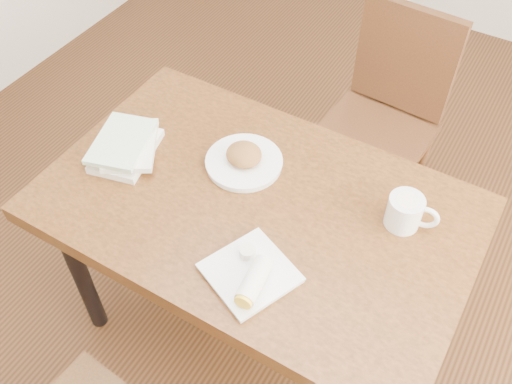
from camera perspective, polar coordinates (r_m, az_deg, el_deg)
The scene contains 7 objects.
ground at distance 2.34m, azimuth -0.00°, elevation -13.11°, with size 4.00×5.00×0.01m, color #472814.
table at distance 1.77m, azimuth -0.00°, elevation -2.79°, with size 1.29×0.81×0.75m.
chair_far at distance 2.38m, azimuth 12.84°, elevation 8.02°, with size 0.45×0.45×0.95m.
plate_scone at distance 1.80m, azimuth -1.21°, elevation 3.27°, with size 0.25×0.25×0.08m.
coffee_mug at distance 1.68m, azimuth 14.79°, elevation -1.90°, with size 0.15×0.10×0.10m.
plate_burrito at distance 1.53m, azimuth -0.50°, elevation -8.31°, with size 0.28×0.28×0.07m.
book_stack at distance 1.88m, azimuth -12.83°, elevation 4.46°, with size 0.26×0.29×0.06m.
Camera 1 is at (0.56, -0.95, 2.06)m, focal length 40.00 mm.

